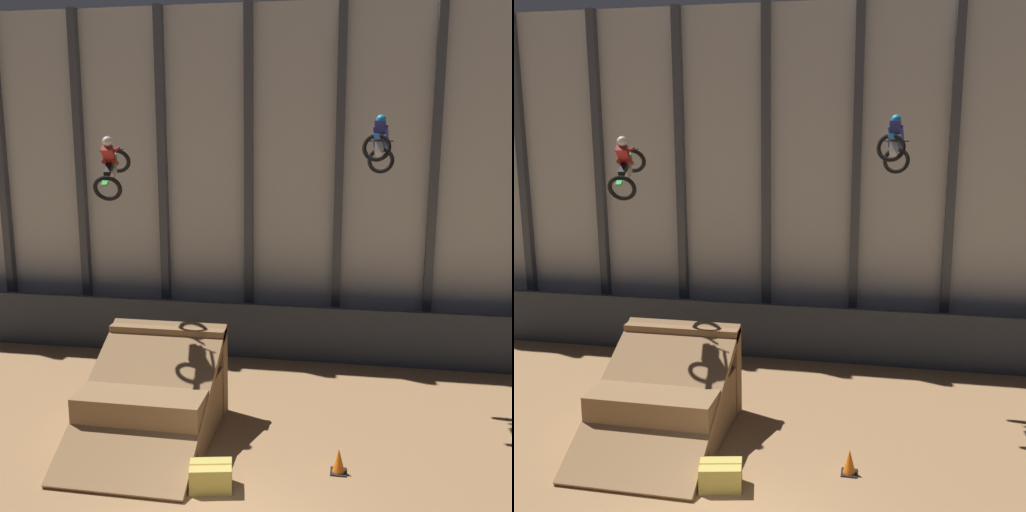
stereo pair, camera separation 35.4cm
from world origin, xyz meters
TOP-DOWN VIEW (x-y plane):
  - arena_back_wall at (-0.00, 10.87)m, footprint 32.00×0.40m
  - lower_barrier at (0.00, 9.60)m, footprint 31.36×0.20m
  - dirt_ramp at (-2.74, 4.19)m, footprint 3.14×4.40m
  - rider_bike_left_air at (-4.18, 5.42)m, footprint 1.02×1.89m
  - rider_bike_right_air at (2.67, 6.98)m, footprint 0.92×1.75m
  - traffic_cone_arena_edge at (1.94, 2.94)m, footprint 0.36×0.36m
  - hay_bale_trackside at (-0.74, 1.87)m, footprint 1.00×0.77m

SIDE VIEW (x-z plane):
  - hay_bale_trackside at x=-0.74m, z-range -0.01..0.57m
  - traffic_cone_arena_edge at x=1.94m, z-range -0.01..0.57m
  - dirt_ramp at x=-2.74m, z-range -0.40..2.17m
  - lower_barrier at x=0.00m, z-range 0.00..1.87m
  - arena_back_wall at x=0.00m, z-range 0.00..11.63m
  - rider_bike_left_air at x=-4.18m, z-range 5.77..7.46m
  - rider_bike_right_air at x=2.67m, z-range 6.34..7.96m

